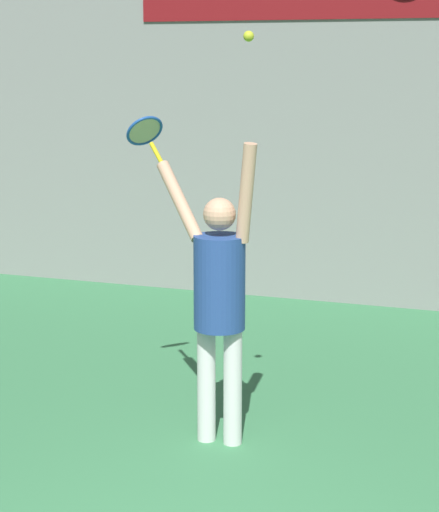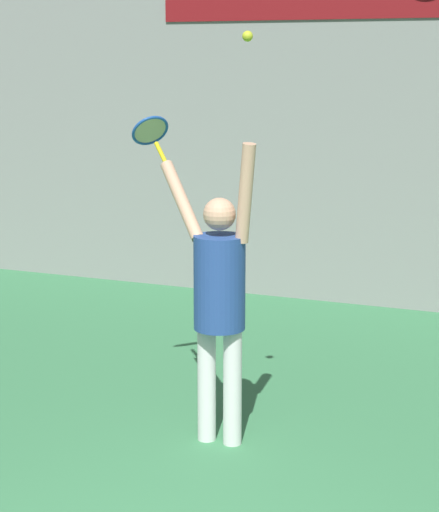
% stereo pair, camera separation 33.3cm
% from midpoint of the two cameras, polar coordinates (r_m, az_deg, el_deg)
% --- Properties ---
extents(back_wall, '(18.00, 0.10, 5.00)m').
position_cam_midpoint_polar(back_wall, '(10.01, 9.84, 10.92)').
color(back_wall, gray).
rests_on(back_wall, ground_plane).
extents(tennis_player, '(0.89, 0.54, 2.13)m').
position_cam_midpoint_polar(tennis_player, '(6.37, -1.54, -2.26)').
color(tennis_player, white).
rests_on(tennis_player, ground_plane).
extents(tennis_racket, '(0.40, 0.36, 0.35)m').
position_cam_midpoint_polar(tennis_racket, '(6.90, -5.95, 7.52)').
color(tennis_racket, yellow).
extents(tennis_ball, '(0.07, 0.07, 0.07)m').
position_cam_midpoint_polar(tennis_ball, '(6.04, 0.18, 13.37)').
color(tennis_ball, '#CCDB2D').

